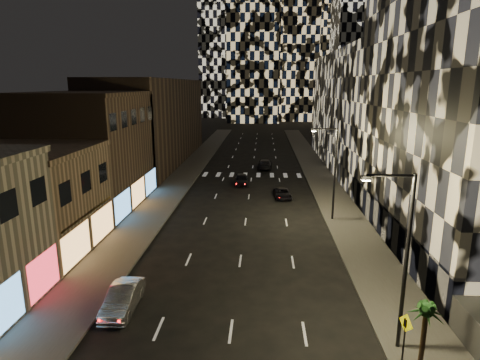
# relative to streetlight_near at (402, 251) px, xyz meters

# --- Properties ---
(sidewalk_left) EXTENTS (4.00, 120.00, 0.15)m
(sidewalk_left) POSITION_rel_streetlight_near_xyz_m (-18.35, 40.00, -5.28)
(sidewalk_left) COLOR #47443F
(sidewalk_left) RESTS_ON ground
(sidewalk_right) EXTENTS (4.00, 120.00, 0.15)m
(sidewalk_right) POSITION_rel_streetlight_near_xyz_m (1.65, 40.00, -5.28)
(sidewalk_right) COLOR #47443F
(sidewalk_right) RESTS_ON ground
(curb_left) EXTENTS (0.20, 120.00, 0.15)m
(curb_left) POSITION_rel_streetlight_near_xyz_m (-16.25, 40.00, -5.28)
(curb_left) COLOR #4C4C47
(curb_left) RESTS_ON ground
(curb_right) EXTENTS (0.20, 120.00, 0.15)m
(curb_right) POSITION_rel_streetlight_near_xyz_m (-0.45, 40.00, -5.28)
(curb_right) COLOR #4C4C47
(curb_right) RESTS_ON ground
(retail_tan) EXTENTS (10.00, 10.00, 8.00)m
(retail_tan) POSITION_rel_streetlight_near_xyz_m (-25.35, 11.00, -1.35)
(retail_tan) COLOR #876C51
(retail_tan) RESTS_ON ground
(retail_brown) EXTENTS (10.00, 15.00, 12.00)m
(retail_brown) POSITION_rel_streetlight_near_xyz_m (-25.35, 23.50, 0.65)
(retail_brown) COLOR #4C392B
(retail_brown) RESTS_ON ground
(retail_filler_left) EXTENTS (10.00, 40.00, 14.00)m
(retail_filler_left) POSITION_rel_streetlight_near_xyz_m (-25.35, 50.00, 1.65)
(retail_filler_left) COLOR #4C392B
(retail_filler_left) RESTS_ON ground
(midrise_base) EXTENTS (0.60, 25.00, 3.00)m
(midrise_base) POSITION_rel_streetlight_near_xyz_m (3.95, 14.50, -3.85)
(midrise_base) COLOR #383838
(midrise_base) RESTS_ON ground
(midrise_filler_right) EXTENTS (16.00, 40.00, 18.00)m
(midrise_filler_right) POSITION_rel_streetlight_near_xyz_m (11.65, 47.00, 3.65)
(midrise_filler_right) COLOR #232326
(midrise_filler_right) RESTS_ON ground
(streetlight_near) EXTENTS (2.55, 0.25, 9.00)m
(streetlight_near) POSITION_rel_streetlight_near_xyz_m (0.00, 0.00, 0.00)
(streetlight_near) COLOR black
(streetlight_near) RESTS_ON sidewalk_right
(streetlight_far) EXTENTS (2.55, 0.25, 9.00)m
(streetlight_far) POSITION_rel_streetlight_near_xyz_m (0.00, 20.00, 0.00)
(streetlight_far) COLOR black
(streetlight_far) RESTS_ON sidewalk_right
(car_silver_parked) EXTENTS (1.67, 4.51, 1.47)m
(car_silver_parked) POSITION_rel_streetlight_near_xyz_m (-14.94, 2.75, -4.62)
(car_silver_parked) COLOR #9E9FA4
(car_silver_parked) RESTS_ON ground
(car_dark_midlane) EXTENTS (1.97, 4.42, 1.48)m
(car_dark_midlane) POSITION_rel_streetlight_near_xyz_m (-9.55, 33.80, -4.61)
(car_dark_midlane) COLOR black
(car_dark_midlane) RESTS_ON ground
(car_dark_oncoming) EXTENTS (2.35, 5.30, 1.51)m
(car_dark_oncoming) POSITION_rel_streetlight_near_xyz_m (-6.40, 44.56, -4.60)
(car_dark_oncoming) COLOR black
(car_dark_oncoming) RESTS_ON ground
(car_dark_rightlane) EXTENTS (2.19, 4.12, 1.10)m
(car_dark_rightlane) POSITION_rel_streetlight_near_xyz_m (-4.35, 27.62, -4.80)
(car_dark_rightlane) COLOR black
(car_dark_rightlane) RESTS_ON ground
(ped_sign) EXTENTS (0.33, 0.88, 2.73)m
(ped_sign) POSITION_rel_streetlight_near_xyz_m (-0.06, -1.51, -3.34)
(ped_sign) COLOR black
(ped_sign) RESTS_ON sidewalk_right
(palm_tree) EXTENTS (1.79, 1.81, 3.54)m
(palm_tree) POSITION_rel_streetlight_near_xyz_m (0.65, -1.86, -2.28)
(palm_tree) COLOR #47331E
(palm_tree) RESTS_ON sidewalk_right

